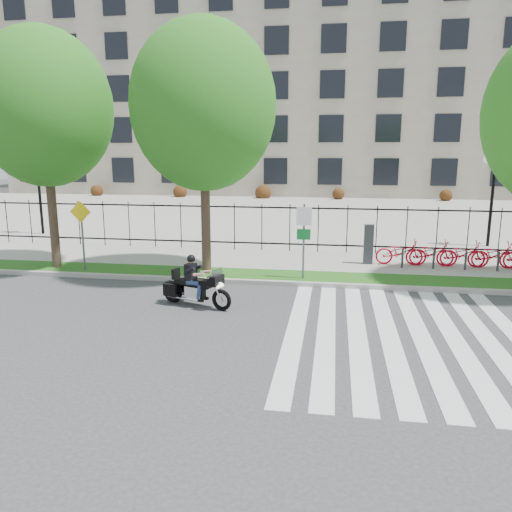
# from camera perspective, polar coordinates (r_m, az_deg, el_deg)

# --- Properties ---
(ground) EXTENTS (120.00, 120.00, 0.00)m
(ground) POSITION_cam_1_polar(r_m,az_deg,el_deg) (12.87, -5.36, -7.88)
(ground) COLOR #333335
(ground) RESTS_ON ground
(curb) EXTENTS (60.00, 0.20, 0.15)m
(curb) POSITION_cam_1_polar(r_m,az_deg,el_deg) (16.67, -1.89, -2.93)
(curb) COLOR #9F9D96
(curb) RESTS_ON ground
(grass_verge) EXTENTS (60.00, 1.50, 0.15)m
(grass_verge) POSITION_cam_1_polar(r_m,az_deg,el_deg) (17.48, -1.36, -2.23)
(grass_verge) COLOR #204B12
(grass_verge) RESTS_ON ground
(sidewalk) EXTENTS (60.00, 3.50, 0.15)m
(sidewalk) POSITION_cam_1_polar(r_m,az_deg,el_deg) (19.88, -0.07, -0.49)
(sidewalk) COLOR gray
(sidewalk) RESTS_ON ground
(plaza) EXTENTS (80.00, 34.00, 0.10)m
(plaza) POSITION_cam_1_polar(r_m,az_deg,el_deg) (37.10, 4.23, 5.24)
(plaza) COLOR gray
(plaza) RESTS_ON ground
(crosswalk_stripes) EXTENTS (5.70, 8.00, 0.01)m
(crosswalk_stripes) POSITION_cam_1_polar(r_m,az_deg,el_deg) (12.62, 16.65, -8.72)
(crosswalk_stripes) COLOR silver
(crosswalk_stripes) RESTS_ON ground
(iron_fence) EXTENTS (30.00, 0.06, 2.00)m
(iron_fence) POSITION_cam_1_polar(r_m,az_deg,el_deg) (21.38, 0.67, 3.32)
(iron_fence) COLOR black
(iron_fence) RESTS_ON sidewalk
(office_building) EXTENTS (60.00, 21.90, 20.15)m
(office_building) POSITION_cam_1_polar(r_m,az_deg,el_deg) (57.00, 6.17, 17.52)
(office_building) COLOR gray
(office_building) RESTS_ON ground
(lamp_post_left) EXTENTS (1.06, 0.70, 4.25)m
(lamp_post_left) POSITION_cam_1_polar(r_m,az_deg,el_deg) (28.12, -23.67, 8.61)
(lamp_post_left) COLOR black
(lamp_post_left) RESTS_ON ground
(lamp_post_right) EXTENTS (1.06, 0.70, 4.25)m
(lamp_post_right) POSITION_cam_1_polar(r_m,az_deg,el_deg) (24.74, 25.56, 8.13)
(lamp_post_right) COLOR black
(lamp_post_right) RESTS_ON ground
(street_tree_0) EXTENTS (4.76, 4.76, 8.40)m
(street_tree_0) POSITION_cam_1_polar(r_m,az_deg,el_deg) (19.56, -23.08, 15.28)
(street_tree_0) COLOR #3D2D21
(street_tree_0) RESTS_ON grass_verge
(street_tree_1) EXTENTS (4.87, 4.87, 8.45)m
(street_tree_1) POSITION_cam_1_polar(r_m,az_deg,el_deg) (17.30, -6.04, 16.64)
(street_tree_1) COLOR #3D2D21
(street_tree_1) RESTS_ON grass_verge
(bike_share_station) EXTENTS (8.90, 0.86, 1.50)m
(bike_share_station) POSITION_cam_1_polar(r_m,az_deg,el_deg) (20.11, 25.38, 0.13)
(bike_share_station) COLOR #2D2D33
(bike_share_station) RESTS_ON sidewalk
(sign_pole_regulatory) EXTENTS (0.50, 0.09, 2.50)m
(sign_pole_regulatory) POSITION_cam_1_polar(r_m,az_deg,el_deg) (16.54, 5.49, 2.79)
(sign_pole_regulatory) COLOR #59595B
(sign_pole_regulatory) RESTS_ON grass_verge
(sign_pole_warning) EXTENTS (0.78, 0.09, 2.49)m
(sign_pole_warning) POSITION_cam_1_polar(r_m,az_deg,el_deg) (18.73, -19.30, 3.25)
(sign_pole_warning) COLOR #59595B
(sign_pole_warning) RESTS_ON grass_verge
(motorcycle_rider) EXTENTS (2.23, 1.13, 1.79)m
(motorcycle_rider) POSITION_cam_1_polar(r_m,az_deg,el_deg) (14.28, -6.92, -3.40)
(motorcycle_rider) COLOR black
(motorcycle_rider) RESTS_ON ground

